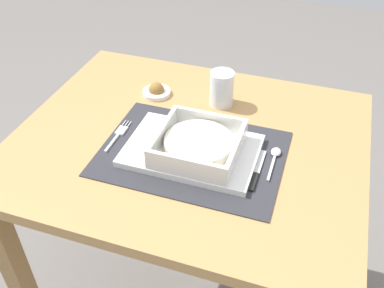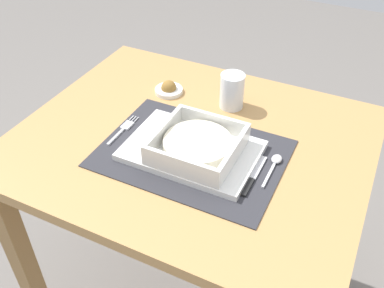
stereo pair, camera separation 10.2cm
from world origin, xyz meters
TOP-DOWN VIEW (x-y plane):
  - dining_table at (0.00, 0.00)m, footprint 0.86×0.71m
  - placemat at (0.03, -0.05)m, footprint 0.43×0.31m
  - serving_plate at (0.03, -0.06)m, footprint 0.31×0.21m
  - porridge_bowl at (0.05, -0.06)m, footprint 0.19×0.19m
  - fork at (-0.17, -0.05)m, footprint 0.02×0.13m
  - spoon at (0.22, -0.01)m, footprint 0.02×0.12m
  - butter_knife at (0.19, -0.08)m, footprint 0.01×0.14m
  - bread_knife at (0.16, -0.07)m, footprint 0.01×0.14m
  - drinking_glass at (0.04, 0.18)m, footprint 0.07×0.07m
  - condiment_saucer at (-0.15, 0.16)m, footprint 0.08×0.08m

SIDE VIEW (x-z plane):
  - dining_table at x=0.00m, z-range 0.25..0.98m
  - placemat at x=0.03m, z-range 0.73..0.74m
  - fork at x=-0.17m, z-range 0.74..0.74m
  - butter_knife at x=0.19m, z-range 0.74..0.74m
  - bread_knife at x=0.16m, z-range 0.74..0.74m
  - spoon at x=0.22m, z-range 0.73..0.75m
  - condiment_saucer at x=-0.15m, z-range 0.72..0.77m
  - serving_plate at x=0.03m, z-range 0.74..0.75m
  - porridge_bowl at x=0.05m, z-range 0.75..0.80m
  - drinking_glass at x=0.04m, z-range 0.73..0.82m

